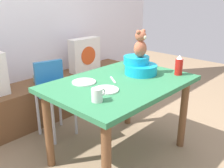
{
  "coord_description": "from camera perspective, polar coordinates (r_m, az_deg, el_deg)",
  "views": [
    {
      "loc": [
        -1.54,
        -1.34,
        1.45
      ],
      "look_at": [
        0.0,
        0.1,
        0.69
      ],
      "focal_mm": 40.47,
      "sensor_mm": 36.0,
      "label": 1
    }
  ],
  "objects": [
    {
      "name": "coffee_mug",
      "position": [
        1.75,
        -3.33,
        -2.45
      ],
      "size": [
        0.12,
        0.08,
        0.09
      ],
      "color": "silver",
      "rests_on": "dining_table"
    },
    {
      "name": "ketchup_bottle",
      "position": [
        2.39,
        14.88,
        4.03
      ],
      "size": [
        0.07,
        0.07,
        0.18
      ],
      "color": "red",
      "rests_on": "dining_table"
    },
    {
      "name": "teddy_bear",
      "position": [
        2.32,
        6.44,
        8.93
      ],
      "size": [
        0.13,
        0.12,
        0.25
      ],
      "color": "#A95A3E",
      "rests_on": "infant_seat_teal"
    },
    {
      "name": "back_wall",
      "position": [
        3.2,
        -18.8,
        16.12
      ],
      "size": [
        4.4,
        0.1,
        2.6
      ],
      "primitive_type": "cube",
      "color": "silver",
      "rests_on": "ground_plane"
    },
    {
      "name": "window_bench",
      "position": [
        3.2,
        -14.36,
        -3.24
      ],
      "size": [
        2.6,
        0.44,
        0.46
      ],
      "primitive_type": "cube",
      "color": "brown",
      "rests_on": "ground_plane"
    },
    {
      "name": "table_fork",
      "position": [
        2.19,
        0.21,
        0.97
      ],
      "size": [
        0.11,
        0.15,
        0.01
      ],
      "primitive_type": "cube",
      "rotation": [
        0.0,
        0.0,
        2.54
      ],
      "color": "silver",
      "rests_on": "dining_table"
    },
    {
      "name": "dinner_plate_near",
      "position": [
        1.96,
        -1.41,
        -1.32
      ],
      "size": [
        0.2,
        0.2,
        0.01
      ],
      "primitive_type": "cylinder",
      "color": "white",
      "rests_on": "dining_table"
    },
    {
      "name": "highchair",
      "position": [
        2.67,
        -12.89,
        -1.12
      ],
      "size": [
        0.39,
        0.5,
        0.79
      ],
      "color": "#2672B2",
      "rests_on": "ground_plane"
    },
    {
      "name": "ground_plane",
      "position": [
        2.51,
        1.73,
        -15.55
      ],
      "size": [
        8.0,
        8.0,
        0.0
      ],
      "primitive_type": "plane",
      "color": "#8C7256"
    },
    {
      "name": "dinner_plate_far",
      "position": [
        2.14,
        -6.36,
        0.43
      ],
      "size": [
        0.2,
        0.2,
        0.01
      ],
      "primitive_type": "cylinder",
      "color": "white",
      "rests_on": "dining_table"
    },
    {
      "name": "book_stack",
      "position": [
        3.1,
        -15.16,
        1.3
      ],
      "size": [
        0.2,
        0.14,
        0.09
      ],
      "primitive_type": "cube",
      "color": "gray",
      "rests_on": "window_bench"
    },
    {
      "name": "pillow_floral_right",
      "position": [
        3.39,
        -6.16,
        6.58
      ],
      "size": [
        0.44,
        0.15,
        0.44
      ],
      "color": "white",
      "rests_on": "window_bench"
    },
    {
      "name": "dining_table",
      "position": [
        2.2,
        1.9,
        -2.04
      ],
      "size": [
        1.25,
        0.87,
        0.74
      ],
      "color": "#2D7247",
      "rests_on": "ground_plane"
    },
    {
      "name": "infant_seat_teal",
      "position": [
        2.37,
        6.24,
        4.02
      ],
      "size": [
        0.3,
        0.33,
        0.16
      ],
      "color": "#139ECD",
      "rests_on": "dining_table"
    }
  ]
}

